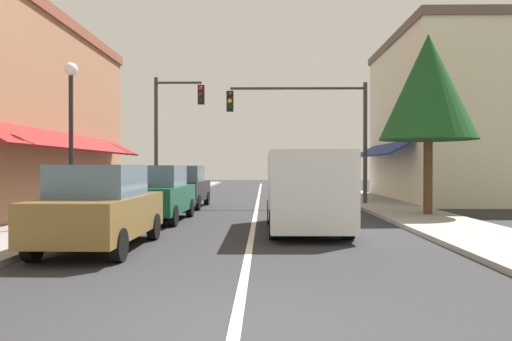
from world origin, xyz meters
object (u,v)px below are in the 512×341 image
object	(u,v)px
street_lamp_left_near	(71,117)
tree_right_near	(428,87)
traffic_signal_left_corner	(171,122)
parked_car_nearest_left	(100,208)
parked_car_second_left	(157,194)
parked_car_third_left	(184,187)
traffic_signal_mast_arm	(315,120)
van_in_lane	(305,188)

from	to	relation	value
street_lamp_left_near	tree_right_near	distance (m)	11.45
tree_right_near	traffic_signal_left_corner	bearing A→B (deg)	147.78
traffic_signal_left_corner	tree_right_near	xyz separation A→B (m)	(9.96, -6.28, 0.57)
parked_car_nearest_left	tree_right_near	world-z (taller)	tree_right_near
parked_car_second_left	parked_car_third_left	distance (m)	5.19
parked_car_nearest_left	parked_car_second_left	distance (m)	5.25
parked_car_third_left	traffic_signal_left_corner	xyz separation A→B (m)	(-0.99, 2.39, 2.97)
parked_car_nearest_left	traffic_signal_mast_arm	size ratio (longest dim) A/B	0.66
traffic_signal_left_corner	street_lamp_left_near	size ratio (longest dim) A/B	1.30
traffic_signal_left_corner	parked_car_second_left	bearing A→B (deg)	-82.40
van_in_lane	tree_right_near	size ratio (longest dim) A/B	0.83
traffic_signal_mast_arm	parked_car_second_left	bearing A→B (deg)	-131.64
traffic_signal_mast_arm	parked_car_third_left	bearing A→B (deg)	-168.64
parked_car_third_left	traffic_signal_mast_arm	bearing A→B (deg)	12.56
parked_car_second_left	traffic_signal_left_corner	bearing A→B (deg)	99.18
traffic_signal_left_corner	parked_car_third_left	bearing A→B (deg)	-67.54
traffic_signal_left_corner	street_lamp_left_near	distance (m)	9.83
parked_car_second_left	street_lamp_left_near	bearing A→B (deg)	-128.94
parked_car_third_left	van_in_lane	xyz separation A→B (m)	(4.51, -7.39, 0.27)
parked_car_nearest_left	traffic_signal_mast_arm	bearing A→B (deg)	64.43
parked_car_second_left	van_in_lane	xyz separation A→B (m)	(4.48, -2.20, 0.27)
van_in_lane	traffic_signal_mast_arm	bearing A→B (deg)	82.06
traffic_signal_left_corner	street_lamp_left_near	bearing A→B (deg)	-95.04
traffic_signal_mast_arm	street_lamp_left_near	xyz separation A→B (m)	(-7.49, -8.51, -0.72)
parked_car_nearest_left	van_in_lane	distance (m)	5.46
parked_car_nearest_left	street_lamp_left_near	xyz separation A→B (m)	(-1.83, 3.06, 2.21)
parked_car_third_left	street_lamp_left_near	xyz separation A→B (m)	(-1.85, -7.38, 2.21)
traffic_signal_left_corner	street_lamp_left_near	xyz separation A→B (m)	(-0.86, -9.77, -0.75)
parked_car_nearest_left	tree_right_near	size ratio (longest dim) A/B	0.66
parked_car_second_left	traffic_signal_mast_arm	size ratio (longest dim) A/B	0.66
van_in_lane	parked_car_third_left	bearing A→B (deg)	121.03
van_in_lane	tree_right_near	bearing A→B (deg)	37.77
traffic_signal_mast_arm	street_lamp_left_near	size ratio (longest dim) A/B	1.37
parked_car_nearest_left	traffic_signal_left_corner	size ratio (longest dim) A/B	0.69
van_in_lane	traffic_signal_left_corner	xyz separation A→B (m)	(-5.49, 9.78, 2.70)
parked_car_second_left	street_lamp_left_near	world-z (taller)	street_lamp_left_near
traffic_signal_left_corner	tree_right_near	distance (m)	11.79
parked_car_nearest_left	parked_car_third_left	bearing A→B (deg)	90.39
street_lamp_left_near	tree_right_near	size ratio (longest dim) A/B	0.73
parked_car_second_left	van_in_lane	size ratio (longest dim) A/B	0.80
van_in_lane	traffic_signal_left_corner	world-z (taller)	traffic_signal_left_corner
traffic_signal_left_corner	tree_right_near	bearing A→B (deg)	-32.22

